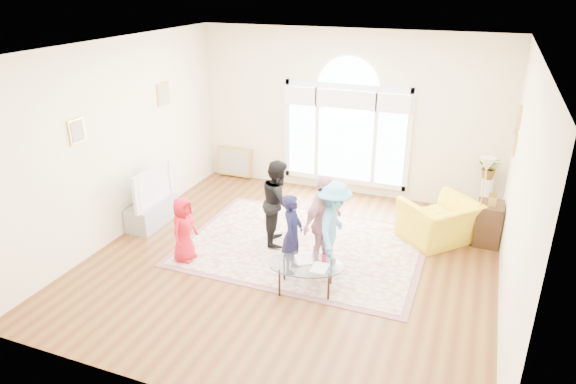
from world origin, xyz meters
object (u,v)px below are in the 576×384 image
at_px(area_rug, 303,246).
at_px(coffee_table, 306,265).
at_px(armchair, 439,221).
at_px(tv_console, 152,213).
at_px(television, 149,185).

distance_m(area_rug, coffee_table, 1.31).
bearing_deg(armchair, area_rug, -20.63).
bearing_deg(area_rug, coffee_table, -68.76).
xyz_separation_m(area_rug, tv_console, (-2.77, -0.17, 0.20)).
relative_size(area_rug, armchair, 3.28).
bearing_deg(coffee_table, television, 151.15).
xyz_separation_m(tv_console, armchair, (4.78, 1.17, 0.15)).
xyz_separation_m(area_rug, armchair, (2.01, 1.00, 0.35)).
bearing_deg(tv_console, armchair, 13.78).
bearing_deg(tv_console, coffee_table, -17.06).
relative_size(tv_console, coffee_table, 0.86).
xyz_separation_m(area_rug, television, (-2.77, -0.17, 0.74)).
distance_m(area_rug, armchair, 2.27).
bearing_deg(television, area_rug, 3.55).
distance_m(area_rug, television, 2.87).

